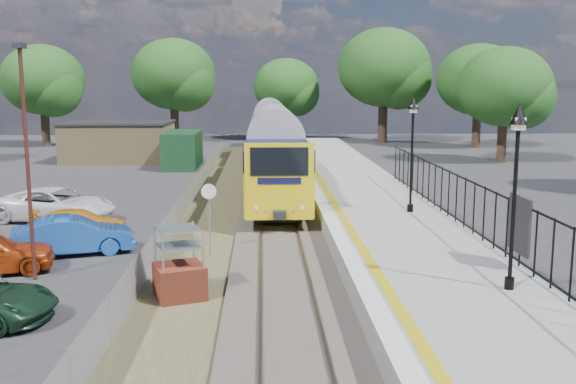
{
  "coord_description": "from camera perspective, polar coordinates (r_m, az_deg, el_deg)",
  "views": [
    {
      "loc": [
        -0.64,
        -19.18,
        5.92
      ],
      "look_at": [
        0.3,
        4.41,
        2.0
      ],
      "focal_mm": 40.0,
      "sensor_mm": 36.0,
      "label": 1
    }
  ],
  "objects": [
    {
      "name": "brick_plinth",
      "position": [
        18.18,
        -9.65,
        -6.4
      ],
      "size": [
        1.66,
        1.66,
        2.09
      ],
      "rotation": [
        0.0,
        0.0,
        0.35
      ],
      "color": "#963C26",
      "rests_on": "ground"
    },
    {
      "name": "platform",
      "position": [
        28.14,
        7.67,
        -1.86
      ],
      "size": [
        5.0,
        70.0,
        0.9
      ],
      "primitive_type": "cube",
      "color": "gray",
      "rests_on": "ground"
    },
    {
      "name": "wire_fence",
      "position": [
        31.83,
        -8.67,
        -0.3
      ],
      "size": [
        0.06,
        52.0,
        1.2
      ],
      "color": "#999EA3",
      "rests_on": "ground"
    },
    {
      "name": "platform_edge",
      "position": [
        27.78,
        3.5,
        -0.99
      ],
      "size": [
        0.9,
        70.0,
        0.01
      ],
      "color": "silver",
      "rests_on": "platform"
    },
    {
      "name": "carpark_lamp",
      "position": [
        20.72,
        -22.24,
        3.6
      ],
      "size": [
        0.25,
        0.5,
        7.14
      ],
      "color": "#451C17",
      "rests_on": "ground"
    },
    {
      "name": "car_yellow",
      "position": [
        26.78,
        -18.05,
        -2.64
      ],
      "size": [
        3.87,
        1.95,
        1.08
      ],
      "primitive_type": "imported",
      "rotation": [
        0.0,
        0.0,
        1.69
      ],
      "color": "orange",
      "rests_on": "ground"
    },
    {
      "name": "palisade_fence",
      "position": [
        22.96,
        16.01,
        -1.19
      ],
      "size": [
        0.12,
        26.0,
        2.0
      ],
      "color": "black",
      "rests_on": "platform"
    },
    {
      "name": "track_bed",
      "position": [
        29.44,
        -1.91,
        -2.0
      ],
      "size": [
        5.9,
        80.0,
        0.29
      ],
      "color": "#473F38",
      "rests_on": "ground"
    },
    {
      "name": "victorian_lamp_north",
      "position": [
        25.92,
        11.03,
        5.67
      ],
      "size": [
        0.44,
        0.44,
        4.6
      ],
      "color": "black",
      "rests_on": "platform"
    },
    {
      "name": "speed_sign",
      "position": [
        22.29,
        -7.03,
        -1.44
      ],
      "size": [
        0.52,
        0.14,
        2.6
      ],
      "rotation": [
        0.0,
        0.0,
        0.16
      ],
      "color": "#999EA3",
      "rests_on": "ground"
    },
    {
      "name": "ground",
      "position": [
        20.08,
        -0.35,
        -7.72
      ],
      "size": [
        120.0,
        120.0,
        0.0
      ],
      "primitive_type": "plane",
      "color": "#2D2D30",
      "rests_on": "ground"
    },
    {
      "name": "outbuilding",
      "position": [
        51.61,
        -13.79,
        4.27
      ],
      "size": [
        10.8,
        10.1,
        3.12
      ],
      "color": "#9F8359",
      "rests_on": "ground"
    },
    {
      "name": "train",
      "position": [
        45.15,
        -1.47,
        4.88
      ],
      "size": [
        2.82,
        40.83,
        3.51
      ],
      "color": "gold",
      "rests_on": "ground"
    },
    {
      "name": "car_white",
      "position": [
        30.05,
        -19.98,
        -1.08
      ],
      "size": [
        5.76,
        3.73,
        1.48
      ],
      "primitive_type": "imported",
      "rotation": [
        0.0,
        0.0,
        1.31
      ],
      "color": "white",
      "rests_on": "ground"
    },
    {
      "name": "victorian_lamp_south",
      "position": [
        16.46,
        19.68,
        3.22
      ],
      "size": [
        0.44,
        0.44,
        4.6
      ],
      "color": "black",
      "rests_on": "platform"
    },
    {
      "name": "car_blue",
      "position": [
        23.97,
        -18.53,
        -3.69
      ],
      "size": [
        4.39,
        2.59,
        1.37
      ],
      "primitive_type": "imported",
      "rotation": [
        0.0,
        0.0,
        1.87
      ],
      "color": "#1B4EA5",
      "rests_on": "ground"
    },
    {
      "name": "tree_line",
      "position": [
        61.22,
        -0.38,
        10.07
      ],
      "size": [
        56.8,
        43.8,
        11.88
      ],
      "color": "#332319",
      "rests_on": "ground"
    }
  ]
}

